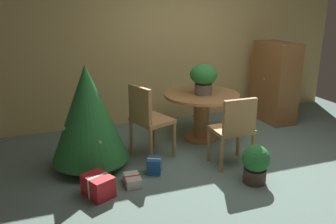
% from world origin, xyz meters
% --- Properties ---
extents(ground_plane, '(6.60, 6.60, 0.00)m').
position_xyz_m(ground_plane, '(0.00, 0.00, 0.00)').
color(ground_plane, slate).
extents(back_wall_panel, '(6.00, 0.10, 2.60)m').
position_xyz_m(back_wall_panel, '(0.00, 2.20, 1.30)').
color(back_wall_panel, tan).
rests_on(back_wall_panel, ground_plane).
extents(round_dining_table, '(1.09, 1.09, 0.70)m').
position_xyz_m(round_dining_table, '(-0.10, 1.08, 0.50)').
color(round_dining_table, '#9E6B3D').
rests_on(round_dining_table, ground_plane).
extents(flower_vase, '(0.39, 0.39, 0.43)m').
position_xyz_m(flower_vase, '(-0.10, 1.06, 0.95)').
color(flower_vase, '#665B51').
rests_on(flower_vase, round_dining_table).
extents(wooden_chair_left, '(0.57, 0.60, 0.98)m').
position_xyz_m(wooden_chair_left, '(-1.03, 0.75, 0.56)').
color(wooden_chair_left, '#B27F4C').
rests_on(wooden_chair_left, ground_plane).
extents(wooden_chair_near, '(0.48, 0.39, 0.89)m').
position_xyz_m(wooden_chair_near, '(-0.10, 0.14, 0.51)').
color(wooden_chair_near, '#B27F4C').
rests_on(wooden_chair_near, ground_plane).
extents(holiday_tree, '(0.94, 0.94, 1.29)m').
position_xyz_m(holiday_tree, '(-1.77, 0.73, 0.70)').
color(holiday_tree, brown).
rests_on(holiday_tree, ground_plane).
extents(gift_box_blue, '(0.22, 0.23, 0.19)m').
position_xyz_m(gift_box_blue, '(-1.09, 0.29, 0.09)').
color(gift_box_blue, '#1E569E').
rests_on(gift_box_blue, ground_plane).
extents(gift_box_red, '(0.35, 0.39, 0.23)m').
position_xyz_m(gift_box_red, '(-1.80, -0.00, 0.11)').
color(gift_box_red, red).
rests_on(gift_box_red, ground_plane).
extents(gift_box_cream, '(0.18, 0.27, 0.10)m').
position_xyz_m(gift_box_cream, '(-1.41, 0.11, 0.05)').
color(gift_box_cream, silver).
rests_on(gift_box_cream, ground_plane).
extents(wooden_cabinet, '(0.45, 0.81, 1.34)m').
position_xyz_m(wooden_cabinet, '(1.45, 1.48, 0.67)').
color(wooden_cabinet, brown).
rests_on(wooden_cabinet, ground_plane).
extents(potted_plant, '(0.31, 0.31, 0.45)m').
position_xyz_m(potted_plant, '(-0.08, -0.32, 0.24)').
color(potted_plant, '#4C382D').
rests_on(potted_plant, ground_plane).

